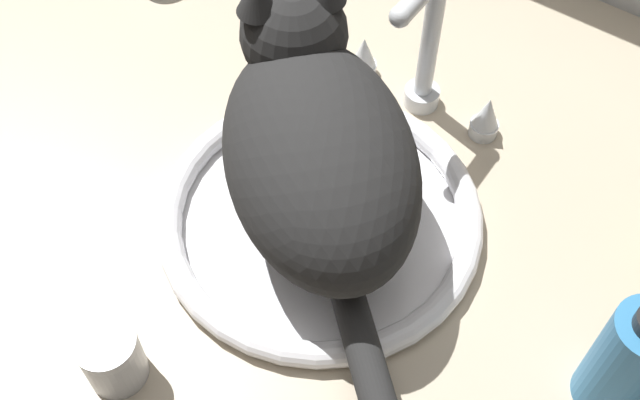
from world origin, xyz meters
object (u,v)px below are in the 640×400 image
sink_basin (320,216)px  metal_jar (112,357)px  faucet (424,59)px  cat (315,140)px  soap_pump_bottle (627,360)px

sink_basin → metal_jar: size_ratio=5.00×
sink_basin → faucet: size_ratio=1.70×
cat → soap_pump_bottle: (32.51, -1.60, -4.03)cm
sink_basin → soap_pump_bottle: soap_pump_bottle is taller
cat → metal_jar: cat is taller
sink_basin → cat: cat is taller
metal_jar → soap_pump_bottle: bearing=32.6°
faucet → soap_pump_bottle: faucet is taller
cat → metal_jar: (-4.15, -25.02, -7.73)cm
cat → soap_pump_bottle: 32.80cm
metal_jar → soap_pump_bottle: 43.66cm
sink_basin → soap_pump_bottle: size_ratio=1.84×
soap_pump_bottle → cat: bearing=177.2°
soap_pump_bottle → metal_jar: bearing=-147.4°
cat → soap_pump_bottle: size_ratio=1.94×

